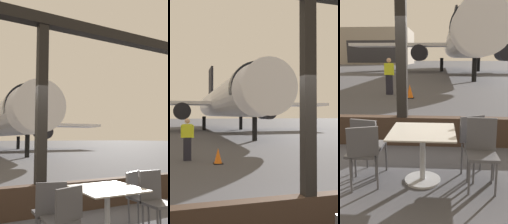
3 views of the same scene
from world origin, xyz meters
TOP-DOWN VIEW (x-y plane):
  - ground_plane at (0.00, 40.00)m, footprint 220.00×220.00m
  - window_frame at (0.00, 0.00)m, footprint 8.65×0.24m
  - dining_table at (0.52, -1.58)m, footprint 0.90×0.90m
  - cafe_chair_window_left at (1.33, -1.68)m, footprint 0.41×0.41m
  - cafe_chair_window_right at (-0.30, -1.48)m, footprint 0.46×0.46m
  - cafe_chair_aisle_left at (1.29, -1.33)m, footprint 0.51×0.51m
  - cafe_chair_aisle_right at (-0.26, -1.84)m, footprint 0.48×0.48m
  - airplane at (3.22, 27.74)m, footprint 27.47×34.67m
  - ground_crew_worker at (-1.72, 7.18)m, footprint 0.52×0.29m
  - traffic_cone at (-0.60, 6.10)m, footprint 0.36×0.36m
  - distant_hangar at (-17.72, 71.54)m, footprint 19.20×16.82m

SIDE VIEW (x-z plane):
  - ground_plane at x=0.00m, z-range 0.00..0.00m
  - traffic_cone at x=-0.60m, z-range -0.02..0.58m
  - dining_table at x=0.52m, z-range 0.10..0.85m
  - cafe_chair_window_right at x=-0.30m, z-range 0.09..0.98m
  - cafe_chair_aisle_right at x=-0.26m, z-range 0.10..0.98m
  - cafe_chair_aisle_left at x=1.29m, z-range 0.10..0.99m
  - cafe_chair_window_left at x=1.33m, z-range 0.09..1.04m
  - ground_crew_worker at x=-1.72m, z-range 0.03..1.77m
  - window_frame at x=0.00m, z-range -0.55..3.46m
  - airplane at x=3.22m, z-range -1.64..8.89m
  - distant_hangar at x=-17.72m, z-range 0.00..9.66m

